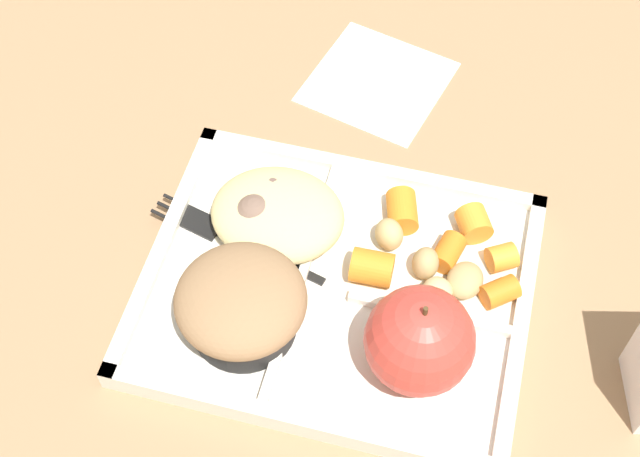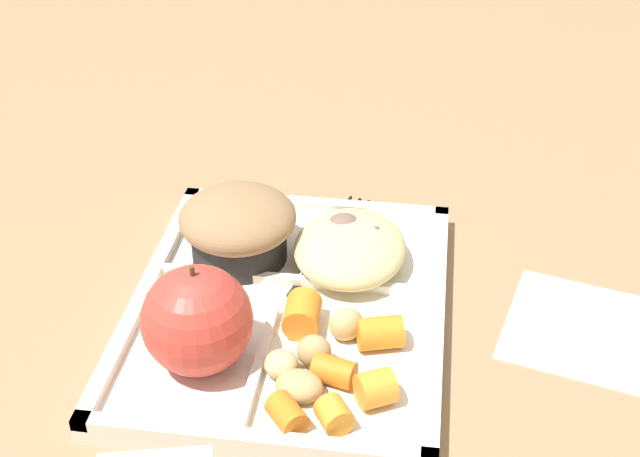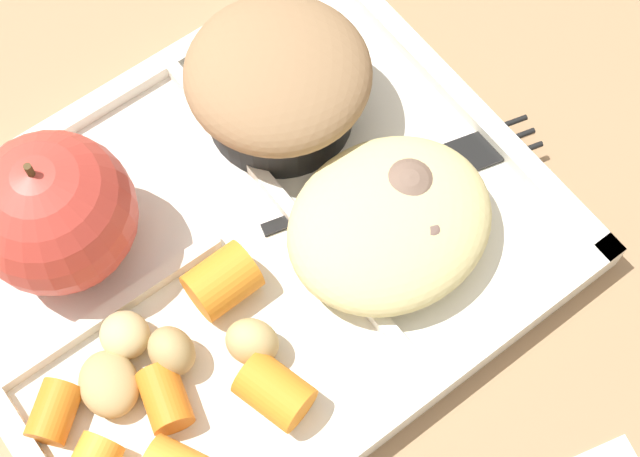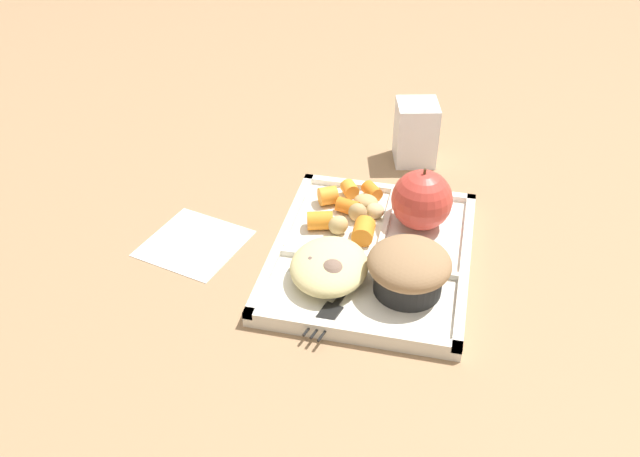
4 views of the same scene
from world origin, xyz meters
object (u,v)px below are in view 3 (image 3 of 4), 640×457
bran_muffin (278,82)px  plastic_fork (429,169)px  green_apple (54,213)px  lunch_tray (247,247)px

bran_muffin → plastic_fork: (0.04, -0.08, -0.03)m
green_apple → plastic_fork: size_ratio=0.55×
bran_muffin → plastic_fork: bearing=-60.6°
lunch_tray → plastic_fork: bearing=-13.1°
green_apple → bran_muffin: bearing=0.0°
green_apple → bran_muffin: green_apple is taller
green_apple → plastic_fork: 0.20m
plastic_fork → bran_muffin: bearing=119.4°
bran_muffin → plastic_fork: 0.09m
green_apple → bran_muffin: (0.13, 0.00, -0.01)m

